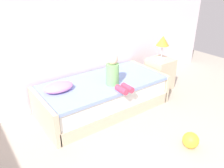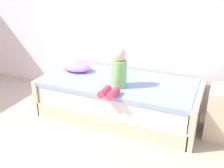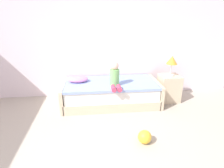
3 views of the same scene
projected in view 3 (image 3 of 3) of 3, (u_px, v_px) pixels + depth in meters
The scene contains 7 objects.
wall_rear at pixel (88, 35), 4.30m from camera, with size 7.20×0.10×2.90m, color white.
bed at pixel (111, 93), 4.21m from camera, with size 2.11×1.00×0.50m.
nightstand at pixel (169, 88), 4.33m from camera, with size 0.44×0.44×0.60m, color beige.
table_lamp at pixel (172, 61), 4.11m from camera, with size 0.24×0.24×0.45m.
child_figure at pixel (115, 76), 3.84m from camera, with size 0.20×0.51×0.50m.
pillow at pixel (78, 79), 4.12m from camera, with size 0.44×0.30×0.13m, color #EA8CC6.
toy_ball at pixel (145, 137), 2.92m from camera, with size 0.21×0.21×0.21m, color yellow.
Camera 3 is at (0.06, -1.86, 1.89)m, focal length 30.14 mm.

